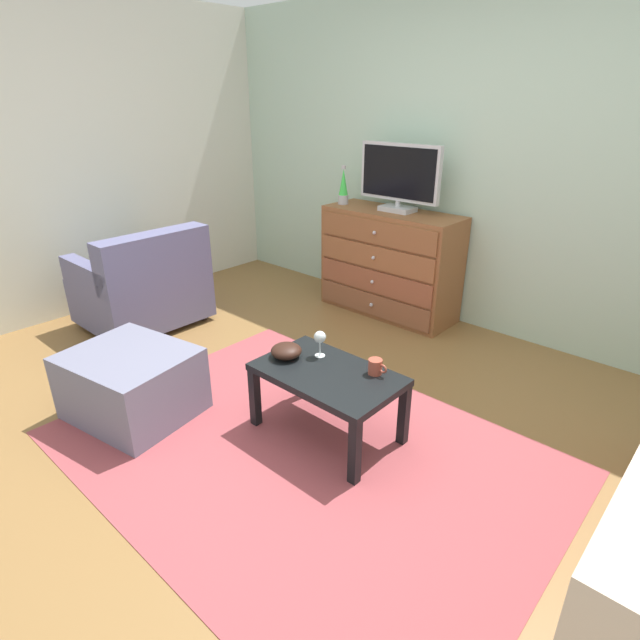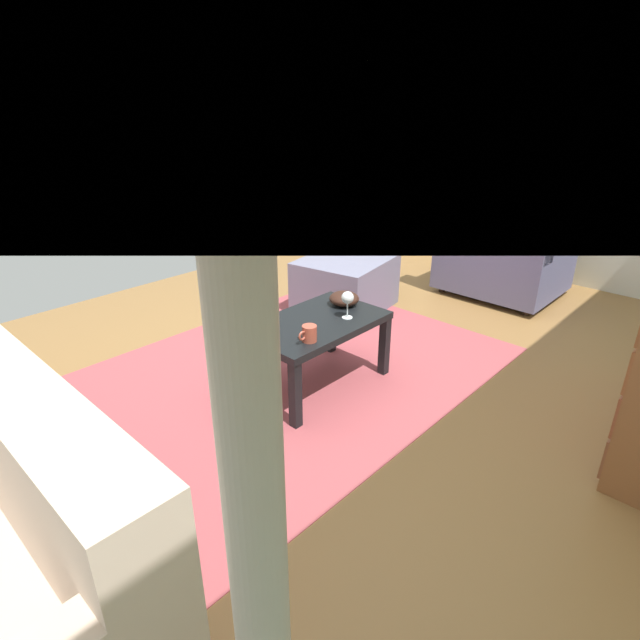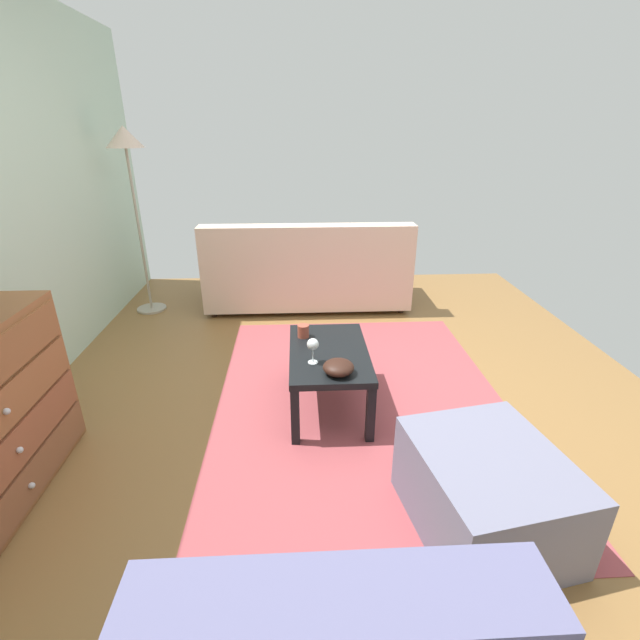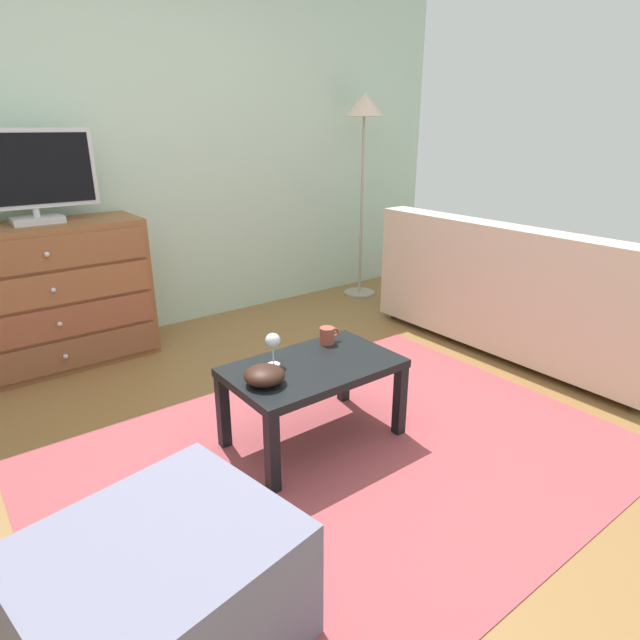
{
  "view_description": "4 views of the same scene",
  "coord_description": "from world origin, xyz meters",
  "px_view_note": "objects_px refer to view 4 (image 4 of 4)",
  "views": [
    {
      "loc": [
        1.77,
        -1.79,
        1.79
      ],
      "look_at": [
        -0.03,
        0.2,
        0.59
      ],
      "focal_mm": 28.39,
      "sensor_mm": 36.0,
      "label": 1
    },
    {
      "loc": [
        2.04,
        1.8,
        1.55
      ],
      "look_at": [
        0.31,
        0.18,
        0.5
      ],
      "focal_mm": 28.37,
      "sensor_mm": 36.0,
      "label": 2
    },
    {
      "loc": [
        -2.29,
        0.21,
        1.7
      ],
      "look_at": [
        0.05,
        0.08,
        0.68
      ],
      "focal_mm": 25.06,
      "sensor_mm": 36.0,
      "label": 3
    },
    {
      "loc": [
        -1.14,
        -1.77,
        1.45
      ],
      "look_at": [
        0.12,
        -0.12,
        0.68
      ],
      "focal_mm": 29.6,
      "sensor_mm": 36.0,
      "label": 4
    }
  ],
  "objects_px": {
    "mug": "(328,335)",
    "standing_lamp": "(364,125)",
    "coffee_table": "(313,375)",
    "tv": "(29,174)",
    "couch_large": "(522,298)",
    "ottoman": "(161,597)",
    "bowl_decorative": "(264,375)",
    "wine_glass": "(273,342)",
    "dresser": "(47,297)"
  },
  "relations": [
    {
      "from": "tv",
      "to": "standing_lamp",
      "type": "relative_size",
      "value": 0.43
    },
    {
      "from": "tv",
      "to": "couch_large",
      "type": "distance_m",
      "value": 3.19
    },
    {
      "from": "wine_glass",
      "to": "mug",
      "type": "bearing_deg",
      "value": 8.09
    },
    {
      "from": "coffee_table",
      "to": "bowl_decorative",
      "type": "xyz_separation_m",
      "value": [
        -0.28,
        -0.03,
        0.1
      ]
    },
    {
      "from": "ottoman",
      "to": "standing_lamp",
      "type": "relative_size",
      "value": 0.41
    },
    {
      "from": "tv",
      "to": "ottoman",
      "type": "distance_m",
      "value": 2.57
    },
    {
      "from": "coffee_table",
      "to": "standing_lamp",
      "type": "height_order",
      "value": "standing_lamp"
    },
    {
      "from": "mug",
      "to": "bowl_decorative",
      "type": "xyz_separation_m",
      "value": [
        -0.49,
        -0.19,
        -0.0
      ]
    },
    {
      "from": "dresser",
      "to": "mug",
      "type": "relative_size",
      "value": 10.49
    },
    {
      "from": "wine_glass",
      "to": "couch_large",
      "type": "bearing_deg",
      "value": -0.46
    },
    {
      "from": "bowl_decorative",
      "to": "ottoman",
      "type": "xyz_separation_m",
      "value": [
        -0.72,
        -0.6,
        -0.24
      ]
    },
    {
      "from": "mug",
      "to": "ottoman",
      "type": "relative_size",
      "value": 0.16
    },
    {
      "from": "tv",
      "to": "ottoman",
      "type": "xyz_separation_m",
      "value": [
        -0.25,
        -2.36,
        -0.98
      ]
    },
    {
      "from": "wine_glass",
      "to": "ottoman",
      "type": "height_order",
      "value": "wine_glass"
    },
    {
      "from": "coffee_table",
      "to": "ottoman",
      "type": "xyz_separation_m",
      "value": [
        -1.0,
        -0.63,
        -0.14
      ]
    },
    {
      "from": "wine_glass",
      "to": "standing_lamp",
      "type": "distance_m",
      "value": 2.63
    },
    {
      "from": "mug",
      "to": "wine_glass",
      "type": "bearing_deg",
      "value": -171.91
    },
    {
      "from": "mug",
      "to": "ottoman",
      "type": "distance_m",
      "value": 1.47
    },
    {
      "from": "dresser",
      "to": "ottoman",
      "type": "distance_m",
      "value": 2.36
    },
    {
      "from": "wine_glass",
      "to": "standing_lamp",
      "type": "height_order",
      "value": "standing_lamp"
    },
    {
      "from": "mug",
      "to": "couch_large",
      "type": "xyz_separation_m",
      "value": [
        1.63,
        -0.07,
        -0.1
      ]
    },
    {
      "from": "dresser",
      "to": "standing_lamp",
      "type": "bearing_deg",
      "value": -1.09
    },
    {
      "from": "bowl_decorative",
      "to": "ottoman",
      "type": "bearing_deg",
      "value": -140.27
    },
    {
      "from": "wine_glass",
      "to": "couch_large",
      "type": "height_order",
      "value": "couch_large"
    },
    {
      "from": "coffee_table",
      "to": "wine_glass",
      "type": "xyz_separation_m",
      "value": [
        -0.15,
        0.1,
        0.17
      ]
    },
    {
      "from": "coffee_table",
      "to": "bowl_decorative",
      "type": "height_order",
      "value": "bowl_decorative"
    },
    {
      "from": "dresser",
      "to": "coffee_table",
      "type": "distance_m",
      "value": 1.88
    },
    {
      "from": "coffee_table",
      "to": "couch_large",
      "type": "xyz_separation_m",
      "value": [
        1.84,
        0.09,
        -0.0
      ]
    },
    {
      "from": "couch_large",
      "to": "standing_lamp",
      "type": "distance_m",
      "value": 1.92
    },
    {
      "from": "bowl_decorative",
      "to": "standing_lamp",
      "type": "bearing_deg",
      "value": 39.59
    },
    {
      "from": "tv",
      "to": "mug",
      "type": "distance_m",
      "value": 1.99
    },
    {
      "from": "ottoman",
      "to": "wine_glass",
      "type": "bearing_deg",
      "value": 40.81
    },
    {
      "from": "coffee_table",
      "to": "wine_glass",
      "type": "distance_m",
      "value": 0.25
    },
    {
      "from": "couch_large",
      "to": "wine_glass",
      "type": "bearing_deg",
      "value": 179.54
    },
    {
      "from": "bowl_decorative",
      "to": "couch_large",
      "type": "bearing_deg",
      "value": 3.31
    },
    {
      "from": "mug",
      "to": "standing_lamp",
      "type": "height_order",
      "value": "standing_lamp"
    },
    {
      "from": "dresser",
      "to": "tv",
      "type": "distance_m",
      "value": 0.74
    },
    {
      "from": "tv",
      "to": "couch_large",
      "type": "xyz_separation_m",
      "value": [
        2.6,
        -1.64,
        -0.84
      ]
    },
    {
      "from": "standing_lamp",
      "to": "dresser",
      "type": "bearing_deg",
      "value": 178.91
    },
    {
      "from": "tv",
      "to": "ottoman",
      "type": "height_order",
      "value": "tv"
    },
    {
      "from": "ottoman",
      "to": "dresser",
      "type": "bearing_deg",
      "value": 84.67
    },
    {
      "from": "tv",
      "to": "bowl_decorative",
      "type": "height_order",
      "value": "tv"
    },
    {
      "from": "tv",
      "to": "wine_glass",
      "type": "relative_size",
      "value": 4.66
    },
    {
      "from": "wine_glass",
      "to": "couch_large",
      "type": "distance_m",
      "value": 2.0
    },
    {
      "from": "couch_large",
      "to": "ottoman",
      "type": "relative_size",
      "value": 2.84
    },
    {
      "from": "coffee_table",
      "to": "standing_lamp",
      "type": "relative_size",
      "value": 0.47
    },
    {
      "from": "bowl_decorative",
      "to": "mug",
      "type": "bearing_deg",
      "value": 21.1
    },
    {
      "from": "mug",
      "to": "couch_large",
      "type": "distance_m",
      "value": 1.64
    },
    {
      "from": "mug",
      "to": "bowl_decorative",
      "type": "height_order",
      "value": "mug"
    },
    {
      "from": "mug",
      "to": "ottoman",
      "type": "bearing_deg",
      "value": -146.97
    }
  ]
}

